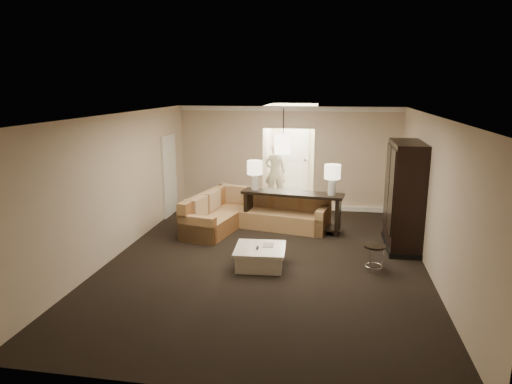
% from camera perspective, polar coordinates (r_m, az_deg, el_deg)
% --- Properties ---
extents(ground, '(8.00, 8.00, 0.00)m').
position_cam_1_polar(ground, '(9.02, 1.34, -8.48)').
color(ground, black).
rests_on(ground, ground).
extents(wall_back, '(6.00, 0.04, 2.80)m').
position_cam_1_polar(wall_back, '(12.51, 4.03, 4.25)').
color(wall_back, beige).
rests_on(wall_back, ground).
extents(wall_front, '(6.00, 0.04, 2.80)m').
position_cam_1_polar(wall_front, '(4.86, -5.52, -10.22)').
color(wall_front, beige).
rests_on(wall_front, ground).
extents(wall_left, '(0.04, 8.00, 2.80)m').
position_cam_1_polar(wall_left, '(9.50, -16.83, 0.88)').
color(wall_left, beige).
rests_on(wall_left, ground).
extents(wall_right, '(0.04, 8.00, 2.80)m').
position_cam_1_polar(wall_right, '(8.71, 21.32, -0.53)').
color(wall_right, beige).
rests_on(wall_right, ground).
extents(ceiling, '(6.00, 8.00, 0.02)m').
position_cam_1_polar(ceiling, '(8.40, 1.44, 9.56)').
color(ceiling, silver).
rests_on(ceiling, wall_back).
extents(crown_molding, '(6.00, 0.10, 0.12)m').
position_cam_1_polar(crown_molding, '(12.32, 4.11, 10.34)').
color(crown_molding, white).
rests_on(crown_molding, wall_back).
extents(baseboard, '(6.00, 0.10, 0.12)m').
position_cam_1_polar(baseboard, '(12.73, 3.91, -1.75)').
color(baseboard, white).
rests_on(baseboard, ground).
extents(side_door, '(0.05, 0.90, 2.10)m').
position_cam_1_polar(side_door, '(12.07, -10.76, 2.05)').
color(side_door, white).
rests_on(side_door, ground).
extents(foyer, '(1.44, 2.02, 2.80)m').
position_cam_1_polar(foyer, '(13.84, 4.58, 4.69)').
color(foyer, beige).
rests_on(foyer, ground).
extents(sectional_sofa, '(3.30, 2.45, 0.87)m').
position_cam_1_polar(sectional_sofa, '(10.85, -0.78, -2.78)').
color(sectional_sofa, brown).
rests_on(sectional_sofa, ground).
extents(coffee_table, '(0.99, 0.99, 0.39)m').
position_cam_1_polar(coffee_table, '(8.66, 0.52, -8.07)').
color(coffee_table, white).
rests_on(coffee_table, ground).
extents(console_table, '(2.41, 0.85, 0.91)m').
position_cam_1_polar(console_table, '(10.71, 4.52, -1.96)').
color(console_table, black).
rests_on(console_table, ground).
extents(armoire, '(0.66, 1.55, 2.23)m').
position_cam_1_polar(armoire, '(9.91, 18.03, -0.69)').
color(armoire, black).
rests_on(armoire, ground).
extents(drink_table, '(0.39, 0.39, 0.49)m').
position_cam_1_polar(drink_table, '(8.68, 14.62, -7.33)').
color(drink_table, black).
rests_on(drink_table, ground).
extents(table_lamp_left, '(0.36, 0.36, 0.70)m').
position_cam_1_polar(table_lamp_left, '(10.75, -0.15, 2.71)').
color(table_lamp_left, silver).
rests_on(table_lamp_left, console_table).
extents(table_lamp_right, '(0.36, 0.36, 0.70)m').
position_cam_1_polar(table_lamp_right, '(10.36, 9.53, 2.13)').
color(table_lamp_right, silver).
rests_on(table_lamp_right, console_table).
extents(pendant_light, '(0.38, 0.38, 1.09)m').
position_cam_1_polar(pendant_light, '(11.15, 3.41, 6.05)').
color(pendant_light, black).
rests_on(pendant_light, ceiling).
extents(person, '(0.78, 0.63, 1.89)m').
position_cam_1_polar(person, '(13.39, 2.41, 2.87)').
color(person, beige).
rests_on(person, ground).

